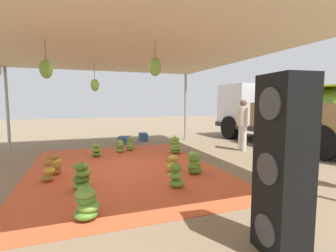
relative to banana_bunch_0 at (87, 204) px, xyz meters
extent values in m
plane|color=#7F6B51|center=(-2.49, 3.92, -0.22)|extent=(40.00, 40.00, 0.00)
cube|color=#D1512D|center=(-2.49, 0.92, -0.21)|extent=(5.90, 4.35, 0.01)
cylinder|color=#9EA0A5|center=(-6.29, -2.38, 1.19)|extent=(0.10, 0.10, 2.81)
cylinder|color=#9EA0A5|center=(-6.29, 4.22, 1.19)|extent=(0.10, 0.10, 2.81)
cube|color=beige|center=(-2.49, 0.92, 2.62)|extent=(8.00, 7.00, 0.06)
cylinder|color=#4C422D|center=(-4.21, 0.39, 2.35)|extent=(0.01, 0.01, 0.49)
ellipsoid|color=#75A83D|center=(-4.21, 0.39, 1.90)|extent=(0.24, 0.24, 0.36)
cylinder|color=#4C422D|center=(-1.14, 1.34, 2.44)|extent=(0.01, 0.01, 0.31)
ellipsoid|color=#75A83D|center=(-1.14, 1.34, 2.08)|extent=(0.24, 0.24, 0.36)
cylinder|color=#4C422D|center=(-1.83, -0.63, 2.41)|extent=(0.01, 0.01, 0.36)
ellipsoid|color=#6B9E38|center=(-1.83, -0.63, 2.04)|extent=(0.24, 0.24, 0.36)
ellipsoid|color=#518428|center=(0.02, -0.01, -0.13)|extent=(0.38, 0.38, 0.15)
ellipsoid|color=#6B9E38|center=(0.01, 0.03, -0.03)|extent=(0.44, 0.44, 0.15)
ellipsoid|color=#518428|center=(-0.03, 0.00, 0.07)|extent=(0.39, 0.39, 0.15)
ellipsoid|color=#6B9E38|center=(0.00, -0.01, 0.16)|extent=(0.32, 0.32, 0.15)
cylinder|color=olive|center=(-0.01, 0.01, 0.22)|extent=(0.04, 0.04, 0.12)
ellipsoid|color=#6B9E38|center=(-1.29, -0.05, -0.14)|extent=(0.45, 0.45, 0.14)
ellipsoid|color=#477523|center=(-1.30, -0.07, -0.03)|extent=(0.45, 0.45, 0.14)
ellipsoid|color=#60932D|center=(-1.27, -0.02, 0.09)|extent=(0.32, 0.32, 0.14)
ellipsoid|color=#518428|center=(-1.30, -0.06, 0.21)|extent=(0.38, 0.38, 0.14)
cylinder|color=olive|center=(-1.28, -0.04, 0.27)|extent=(0.04, 0.04, 0.12)
ellipsoid|color=#60932D|center=(-0.79, 1.65, -0.14)|extent=(0.41, 0.41, 0.15)
ellipsoid|color=#6B9E38|center=(-0.80, 1.63, 0.02)|extent=(0.27, 0.27, 0.15)
ellipsoid|color=#518428|center=(-0.77, 1.63, 0.17)|extent=(0.30, 0.30, 0.15)
cylinder|color=olive|center=(-0.78, 1.64, 0.23)|extent=(0.04, 0.04, 0.12)
ellipsoid|color=#75A83D|center=(-4.40, 1.12, -0.14)|extent=(0.35, 0.35, 0.15)
ellipsoid|color=#477523|center=(-4.40, 1.12, -0.05)|extent=(0.29, 0.29, 0.15)
ellipsoid|color=#6B9E38|center=(-4.39, 1.14, 0.03)|extent=(0.23, 0.23, 0.15)
ellipsoid|color=#75A83D|center=(-4.42, 1.13, 0.11)|extent=(0.22, 0.22, 0.15)
cylinder|color=olive|center=(-4.39, 1.12, 0.17)|extent=(0.04, 0.04, 0.12)
ellipsoid|color=#477523|center=(-1.46, 2.36, -0.12)|extent=(0.36, 0.36, 0.18)
ellipsoid|color=#518428|center=(-1.46, 2.34, -0.03)|extent=(0.35, 0.35, 0.18)
ellipsoid|color=#6B9E38|center=(-1.45, 2.36, 0.05)|extent=(0.40, 0.40, 0.18)
ellipsoid|color=#518428|center=(-1.43, 2.32, 0.14)|extent=(0.38, 0.38, 0.18)
ellipsoid|color=#6B9E38|center=(-1.48, 2.33, 0.22)|extent=(0.34, 0.34, 0.18)
cylinder|color=olive|center=(-1.45, 2.35, 0.28)|extent=(0.04, 0.04, 0.12)
ellipsoid|color=gold|center=(-1.81, 1.95, -0.13)|extent=(0.34, 0.34, 0.15)
ellipsoid|color=gold|center=(-1.81, 1.93, -0.08)|extent=(0.32, 0.32, 0.15)
ellipsoid|color=gold|center=(-1.82, 1.95, -0.02)|extent=(0.27, 0.27, 0.15)
ellipsoid|color=#996628|center=(-1.85, 1.93, 0.04)|extent=(0.33, 0.33, 0.15)
ellipsoid|color=gold|center=(-1.83, 1.97, 0.10)|extent=(0.27, 0.27, 0.15)
cylinder|color=olive|center=(-1.84, 1.96, 0.16)|extent=(0.04, 0.04, 0.12)
ellipsoid|color=#996628|center=(-2.45, -0.61, -0.12)|extent=(0.34, 0.34, 0.18)
ellipsoid|color=#996628|center=(-2.44, -0.60, -0.03)|extent=(0.27, 0.27, 0.18)
ellipsoid|color=gold|center=(-2.48, -0.59, 0.07)|extent=(0.24, 0.24, 0.18)
ellipsoid|color=#996628|center=(-2.48, -0.63, 0.16)|extent=(0.25, 0.25, 0.18)
cylinder|color=olive|center=(-2.46, -0.61, 0.22)|extent=(0.04, 0.04, 0.12)
ellipsoid|color=#6B9E38|center=(-4.66, 1.50, -0.14)|extent=(0.28, 0.28, 0.14)
ellipsoid|color=#75A83D|center=(-4.65, 1.50, -0.06)|extent=(0.28, 0.28, 0.14)
ellipsoid|color=#75A83D|center=(-4.70, 1.50, 0.02)|extent=(0.26, 0.26, 0.14)
ellipsoid|color=#6B9E38|center=(-4.70, 1.52, 0.10)|extent=(0.30, 0.30, 0.14)
ellipsoid|color=#6B9E38|center=(-4.68, 1.50, 0.18)|extent=(0.28, 0.28, 0.14)
cylinder|color=olive|center=(-4.67, 1.51, 0.24)|extent=(0.04, 0.04, 0.12)
ellipsoid|color=#477523|center=(-4.02, 0.37, -0.14)|extent=(0.36, 0.36, 0.14)
ellipsoid|color=#6B9E38|center=(-4.00, 0.37, -0.01)|extent=(0.29, 0.29, 0.14)
ellipsoid|color=#6B9E38|center=(-4.00, 0.37, 0.12)|extent=(0.28, 0.28, 0.14)
cylinder|color=olive|center=(-4.02, 0.38, 0.18)|extent=(0.04, 0.04, 0.12)
ellipsoid|color=#477523|center=(-3.67, 2.74, -0.13)|extent=(0.38, 0.38, 0.15)
ellipsoid|color=#6B9E38|center=(-3.65, 2.73, -0.04)|extent=(0.43, 0.43, 0.15)
ellipsoid|color=#75A83D|center=(-3.64, 2.74, 0.05)|extent=(0.33, 0.33, 0.15)
ellipsoid|color=#60932D|center=(-3.65, 2.71, 0.15)|extent=(0.37, 0.37, 0.15)
ellipsoid|color=#6B9E38|center=(-3.67, 2.72, 0.24)|extent=(0.29, 0.29, 0.15)
cylinder|color=olive|center=(-3.66, 2.72, 0.30)|extent=(0.04, 0.04, 0.12)
ellipsoid|color=#996628|center=(-1.97, -0.71, -0.14)|extent=(0.32, 0.32, 0.13)
ellipsoid|color=gold|center=(-1.97, -0.68, 0.02)|extent=(0.25, 0.25, 0.13)
ellipsoid|color=#996628|center=(-1.93, -0.69, 0.18)|extent=(0.26, 0.26, 0.13)
cylinder|color=olive|center=(-1.95, -0.69, 0.24)|extent=(0.04, 0.04, 0.12)
cube|color=#2D2D2D|center=(-3.71, 7.27, 0.38)|extent=(6.43, 2.55, 0.20)
cube|color=silver|center=(-5.99, 7.17, 1.33)|extent=(1.87, 2.16, 1.70)
cube|color=#232D38|center=(-6.89, 7.13, 1.67)|extent=(0.11, 1.81, 0.75)
cube|color=#99754C|center=(-2.46, 6.23, 0.93)|extent=(3.93, 0.26, 0.90)
ellipsoid|color=#60932D|center=(-2.51, 7.32, 1.16)|extent=(3.54, 2.06, 1.37)
cube|color=yellow|center=(-2.51, 7.32, 1.87)|extent=(2.43, 1.83, 0.04)
cylinder|color=black|center=(-5.82, 6.14, 0.28)|extent=(1.01, 0.32, 1.00)
cylinder|color=black|center=(-5.91, 8.20, 0.28)|extent=(1.01, 0.32, 1.00)
cylinder|color=black|center=(-1.52, 6.33, 0.28)|extent=(1.01, 0.32, 1.00)
cylinder|color=silver|center=(-3.50, 5.04, 0.20)|extent=(0.16, 0.16, 0.83)
cylinder|color=silver|center=(-3.32, 5.04, 0.20)|extent=(0.16, 0.16, 0.83)
cylinder|color=silver|center=(-3.41, 5.04, 0.92)|extent=(0.38, 0.38, 0.62)
cylinder|color=silver|center=(-3.66, 5.04, 0.96)|extent=(0.12, 0.12, 0.55)
cylinder|color=silver|center=(-3.16, 5.04, 0.96)|extent=(0.12, 0.12, 0.55)
sphere|color=brown|center=(-3.41, 5.04, 1.37)|extent=(0.23, 0.23, 0.23)
cube|color=black|center=(1.51, 1.94, 0.08)|extent=(0.55, 0.44, 0.59)
cylinder|color=#383838|center=(1.51, 1.74, 0.08)|extent=(0.33, 0.05, 0.33)
cube|color=black|center=(1.51, 1.94, 0.73)|extent=(0.55, 0.44, 0.72)
cylinder|color=#383838|center=(1.51, 1.74, 0.73)|extent=(0.33, 0.05, 0.33)
cube|color=black|center=(1.51, 1.94, 1.39)|extent=(0.55, 0.44, 0.60)
cylinder|color=#383838|center=(1.51, 1.74, 1.39)|extent=(0.33, 0.05, 0.33)
cube|color=#335B8E|center=(-6.17, 1.53, -0.09)|extent=(0.61, 0.53, 0.27)
cube|color=#335B8E|center=(-6.52, 2.40, -0.05)|extent=(0.42, 0.31, 0.34)
camera|label=1|loc=(3.50, -0.04, 1.41)|focal=26.54mm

